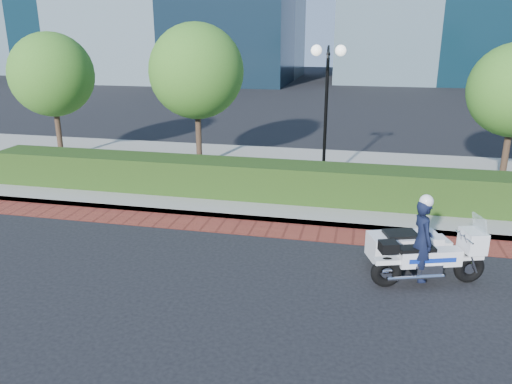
% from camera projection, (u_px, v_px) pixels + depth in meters
% --- Properties ---
extents(ground, '(120.00, 120.00, 0.00)m').
position_uv_depth(ground, '(256.00, 254.00, 11.10)').
color(ground, black).
rests_on(ground, ground).
extents(brick_strip, '(60.00, 1.00, 0.01)m').
position_uv_depth(brick_strip, '(269.00, 229.00, 12.49)').
color(brick_strip, maroon).
rests_on(brick_strip, ground).
extents(sidewalk, '(60.00, 8.00, 0.15)m').
position_uv_depth(sidewalk, '(295.00, 177.00, 16.65)').
color(sidewalk, gray).
rests_on(sidewalk, ground).
extents(hedge_main, '(18.00, 1.20, 1.00)m').
position_uv_depth(hedge_main, '(283.00, 181.00, 14.24)').
color(hedge_main, black).
rests_on(hedge_main, sidewalk).
extents(lamppost, '(1.02, 0.70, 4.21)m').
position_uv_depth(lamppost, '(327.00, 94.00, 14.81)').
color(lamppost, black).
rests_on(lamppost, sidewalk).
extents(tree_a, '(3.00, 3.00, 4.58)m').
position_uv_depth(tree_a, '(52.00, 75.00, 17.99)').
color(tree_a, '#332319').
rests_on(tree_a, sidewalk).
extents(tree_b, '(3.20, 3.20, 4.89)m').
position_uv_depth(tree_b, '(196.00, 71.00, 16.79)').
color(tree_b, '#332319').
rests_on(tree_b, sidewalk).
extents(police_motorcycle, '(2.34, 1.69, 1.86)m').
position_uv_depth(police_motorcycle, '(418.00, 248.00, 9.91)').
color(police_motorcycle, black).
rests_on(police_motorcycle, ground).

